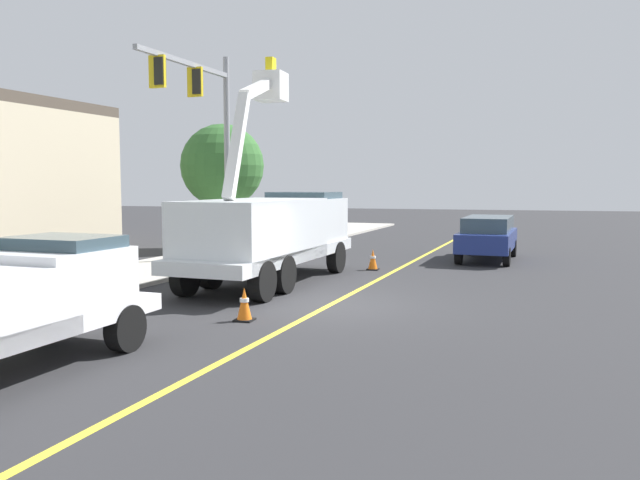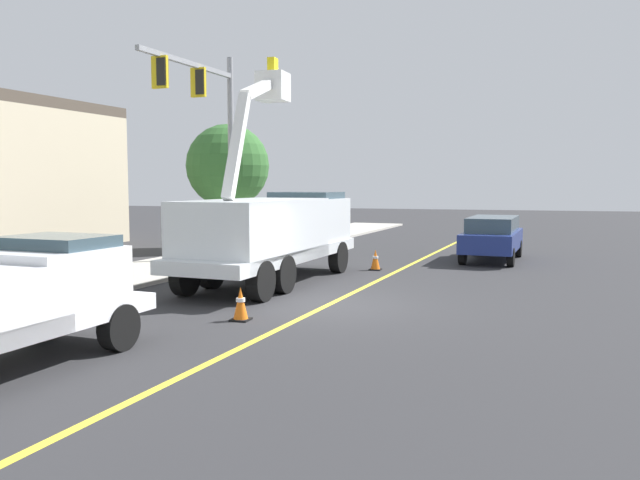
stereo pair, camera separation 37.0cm
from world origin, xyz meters
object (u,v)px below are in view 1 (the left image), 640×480
Objects in this scene: traffic_cone_mid_rear at (373,260)px; traffic_signal_mast at (205,119)px; passing_minivan at (488,235)px; traffic_cone_mid_front at (244,304)px; utility_bucket_truck at (271,229)px.

traffic_signal_mast is (-0.59, 5.94, 4.92)m from traffic_cone_mid_rear.
traffic_signal_mast is at bearing 95.68° from traffic_cone_mid_rear.
traffic_signal_mast reaches higher than passing_minivan.
traffic_cone_mid_front reaches higher than traffic_cone_mid_rear.
passing_minivan is at bearing -39.31° from utility_bucket_truck.
traffic_cone_mid_rear is (3.55, -2.43, -1.26)m from utility_bucket_truck.
passing_minivan is 5.53m from traffic_cone_mid_rear.
traffic_signal_mast is at bearing 115.37° from passing_minivan.
traffic_cone_mid_front is at bearing -149.80° from traffic_signal_mast.
passing_minivan is 6.95× the size of traffic_cone_mid_rear.
traffic_signal_mast is at bearing 49.92° from utility_bucket_truck.
passing_minivan is 11.57m from traffic_signal_mast.
traffic_cone_mid_rear is at bearing -84.32° from traffic_signal_mast.
passing_minivan is at bearing -43.16° from traffic_cone_mid_rear.
utility_bucket_truck is 4.48m from traffic_cone_mid_rear.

